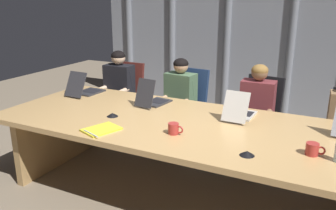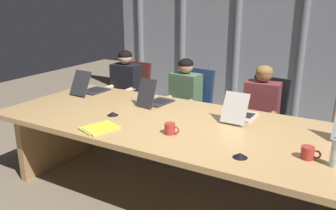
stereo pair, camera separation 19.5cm
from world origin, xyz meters
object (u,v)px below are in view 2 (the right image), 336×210
laptop_left_mid (155,99)px  water_bottle_primary (336,153)px  spiral_notepad (99,128)px  person_left_end (123,88)px  person_left_mid (181,99)px  person_center (259,111)px  laptop_center (240,113)px  conference_mic_middle (240,155)px  coffee_mug_far (308,153)px  coffee_mug_near (170,129)px  conference_mic_right_side (113,114)px  office_chair_left_end (131,106)px  office_chair_left_mid (191,117)px  laptop_left_end (90,88)px  office_chair_center (261,131)px

laptop_left_mid → water_bottle_primary: size_ratio=1.94×
laptop_left_mid → spiral_notepad: size_ratio=1.19×
person_left_end → person_left_mid: person_left_end is taller
person_center → water_bottle_primary: (0.86, -1.26, 0.21)m
laptop_center → conference_mic_middle: (0.27, -0.80, -0.04)m
coffee_mug_far → laptop_left_mid: bearing=160.6°
coffee_mug_near → conference_mic_right_side: coffee_mug_near is taller
laptop_left_mid → water_bottle_primary: laptop_left_mid is taller
office_chair_left_end → person_left_mid: size_ratio=0.86×
office_chair_left_end → office_chair_left_mid: (0.95, -0.00, -0.00)m
person_left_end → person_left_mid: size_ratio=1.03×
person_left_end → person_center: person_left_end is taller
coffee_mug_near → spiral_notepad: coffee_mug_near is taller
conference_mic_middle → laptop_center: bearing=109.0°
laptop_left_end → water_bottle_primary: (2.73, -0.63, 0.04)m
laptop_left_mid → office_chair_center: 1.32m
conference_mic_middle → spiral_notepad: size_ratio=0.30×
office_chair_left_end → person_left_end: size_ratio=0.83×
office_chair_center → coffee_mug_near: (-0.39, -1.46, 0.44)m
water_bottle_primary → conference_mic_middle: bearing=-162.7°
person_left_end → coffee_mug_near: 1.99m
spiral_notepad → coffee_mug_near: bearing=39.8°
laptop_center → person_center: (0.01, 0.65, -0.16)m
coffee_mug_near → laptop_center: bearing=59.8°
laptop_left_end → office_chair_left_mid: laptop_left_end is taller
laptop_left_mid → conference_mic_middle: laptop_left_mid is taller
person_left_end → person_center: bearing=87.9°
office_chair_left_mid → water_bottle_primary: bearing=57.1°
office_chair_center → conference_mic_right_side: 1.77m
office_chair_left_end → spiral_notepad: size_ratio=2.69×
conference_mic_right_side → office_chair_left_mid: bearing=81.8°
conference_mic_middle → conference_mic_right_side: bearing=168.4°
office_chair_left_mid → spiral_notepad: size_ratio=2.68×
laptop_left_mid → water_bottle_primary: bearing=-101.1°
laptop_left_end → spiral_notepad: laptop_left_end is taller
person_left_end → laptop_left_end: bearing=-1.0°
laptop_center → person_left_end: size_ratio=0.38×
office_chair_left_end → water_bottle_primary: (2.73, -1.42, 0.49)m
water_bottle_primary → coffee_mug_near: water_bottle_primary is taller
office_chair_center → water_bottle_primary: size_ratio=4.35×
person_left_end → conference_mic_right_side: person_left_end is taller
office_chair_left_end → conference_mic_middle: (2.13, -1.61, 0.40)m
person_left_mid → person_center: size_ratio=1.00×
laptop_left_end → laptop_center: laptop_left_end is taller
office_chair_left_end → coffee_mug_near: 2.13m
office_chair_center → person_center: person_center is taller
office_chair_left_mid → coffee_mug_far: 2.17m
person_left_end → person_left_mid: 0.91m
office_chair_left_mid → person_left_end: 1.02m
office_chair_left_mid → spiral_notepad: 1.72m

